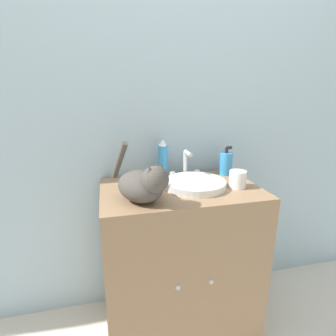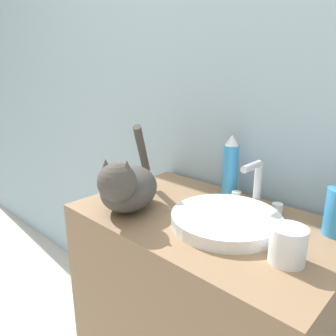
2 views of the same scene
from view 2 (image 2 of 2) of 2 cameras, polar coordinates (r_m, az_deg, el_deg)
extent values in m
cube|color=#9EB7C6|center=(1.15, 16.58, 15.79)|extent=(6.00, 0.05, 2.50)
cube|color=#8C6B4C|center=(1.23, 5.93, -26.30)|extent=(0.79, 0.49, 0.84)
cylinder|color=white|center=(0.94, 10.04, -8.87)|extent=(0.31, 0.31, 0.04)
cylinder|color=silver|center=(1.06, 15.31, -3.04)|extent=(0.02, 0.02, 0.15)
cylinder|color=silver|center=(1.00, 14.37, 0.26)|extent=(0.02, 0.09, 0.02)
cylinder|color=white|center=(1.11, 11.89, -4.94)|extent=(0.03, 0.03, 0.03)
cylinder|color=white|center=(1.05, 18.47, -6.79)|extent=(0.03, 0.03, 0.03)
ellipsoid|color=#47423D|center=(1.03, -6.81, -3.52)|extent=(0.26, 0.28, 0.13)
sphere|color=#47423D|center=(0.93, -8.86, -2.44)|extent=(0.15, 0.15, 0.11)
cone|color=#47423D|center=(0.92, -10.78, 0.35)|extent=(0.05, 0.05, 0.04)
cone|color=#47423D|center=(0.90, -7.15, 0.11)|extent=(0.05, 0.05, 0.04)
cylinder|color=#47423D|center=(1.14, -4.57, 3.20)|extent=(0.09, 0.12, 0.19)
cylinder|color=#338CCC|center=(1.14, 10.77, -0.52)|extent=(0.05, 0.05, 0.18)
cone|color=white|center=(1.11, 11.08, 4.79)|extent=(0.05, 0.05, 0.04)
cylinder|color=white|center=(0.81, 20.15, -12.47)|extent=(0.08, 0.08, 0.09)
camera|label=1|loc=(0.99, -74.96, 6.39)|focal=28.00mm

